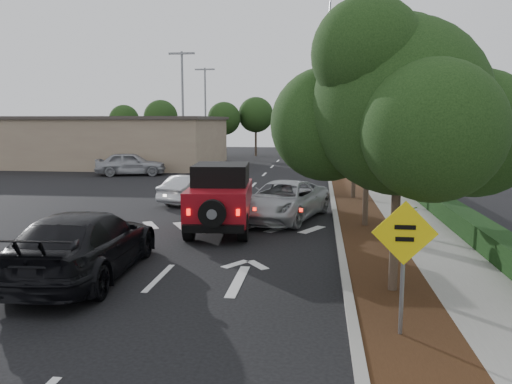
% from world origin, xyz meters
% --- Properties ---
extents(ground, '(120.00, 120.00, 0.00)m').
position_xyz_m(ground, '(0.00, 0.00, 0.00)').
color(ground, black).
rests_on(ground, ground).
extents(curb, '(0.20, 70.00, 0.15)m').
position_xyz_m(curb, '(4.60, 12.00, 0.07)').
color(curb, '#9E9B93').
rests_on(curb, ground).
extents(planting_strip, '(1.80, 70.00, 0.12)m').
position_xyz_m(planting_strip, '(5.60, 12.00, 0.06)').
color(planting_strip, black).
rests_on(planting_strip, ground).
extents(sidewalk, '(2.00, 70.00, 0.12)m').
position_xyz_m(sidewalk, '(7.50, 12.00, 0.06)').
color(sidewalk, gray).
rests_on(sidewalk, ground).
extents(hedge, '(0.80, 70.00, 0.80)m').
position_xyz_m(hedge, '(8.90, 12.00, 0.40)').
color(hedge, black).
rests_on(hedge, ground).
extents(commercial_building, '(22.00, 12.00, 4.00)m').
position_xyz_m(commercial_building, '(-16.00, 30.00, 2.00)').
color(commercial_building, gray).
rests_on(commercial_building, ground).
extents(transmission_tower, '(7.00, 4.00, 28.00)m').
position_xyz_m(transmission_tower, '(6.00, 48.00, 0.00)').
color(transmission_tower, slate).
rests_on(transmission_tower, ground).
extents(street_tree_near, '(3.80, 3.80, 5.92)m').
position_xyz_m(street_tree_near, '(5.60, -0.50, 0.00)').
color(street_tree_near, black).
rests_on(street_tree_near, ground).
extents(street_tree_mid, '(3.20, 3.20, 5.32)m').
position_xyz_m(street_tree_mid, '(5.60, 6.50, 0.00)').
color(street_tree_mid, black).
rests_on(street_tree_mid, ground).
extents(street_tree_far, '(3.40, 3.40, 5.62)m').
position_xyz_m(street_tree_far, '(5.60, 13.00, 0.00)').
color(street_tree_far, black).
rests_on(street_tree_far, ground).
extents(light_pole_a, '(2.00, 0.22, 9.00)m').
position_xyz_m(light_pole_a, '(-6.50, 26.00, 0.00)').
color(light_pole_a, slate).
rests_on(light_pole_a, ground).
extents(light_pole_b, '(2.00, 0.22, 9.00)m').
position_xyz_m(light_pole_b, '(-7.50, 38.00, 0.00)').
color(light_pole_b, slate).
rests_on(light_pole_b, ground).
extents(red_jeep, '(2.39, 4.72, 2.35)m').
position_xyz_m(red_jeep, '(0.48, 5.60, 1.20)').
color(red_jeep, black).
rests_on(red_jeep, ground).
extents(silver_suv_ahead, '(3.95, 5.86, 1.49)m').
position_xyz_m(silver_suv_ahead, '(2.53, 7.81, 0.75)').
color(silver_suv_ahead, '#A9ABB1').
rests_on(silver_suv_ahead, ground).
extents(black_suv_oncoming, '(2.64, 5.86, 1.67)m').
position_xyz_m(black_suv_oncoming, '(-1.87, -0.09, 0.83)').
color(black_suv_oncoming, black).
rests_on(black_suv_oncoming, ground).
extents(silver_sedan_oncoming, '(2.63, 4.18, 1.30)m').
position_xyz_m(silver_sedan_oncoming, '(-2.01, 11.31, 0.65)').
color(silver_sedan_oncoming, '#B0B4B8').
rests_on(silver_sedan_oncoming, ground).
extents(parked_suv, '(5.16, 3.03, 1.65)m').
position_xyz_m(parked_suv, '(-9.32, 22.21, 0.82)').
color(parked_suv, '#A1A2A9').
rests_on(parked_suv, ground).
extents(speed_hump_sign, '(1.13, 0.10, 2.41)m').
position_xyz_m(speed_hump_sign, '(5.40, -2.92, 1.67)').
color(speed_hump_sign, slate).
rests_on(speed_hump_sign, ground).
extents(terracotta_planter, '(0.71, 0.71, 1.23)m').
position_xyz_m(terracotta_planter, '(6.60, 3.68, 0.83)').
color(terracotta_planter, brown).
rests_on(terracotta_planter, ground).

